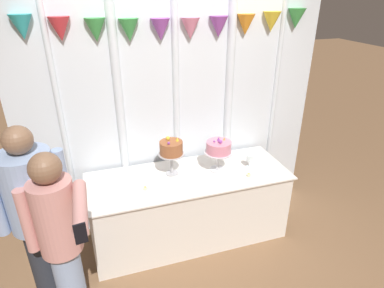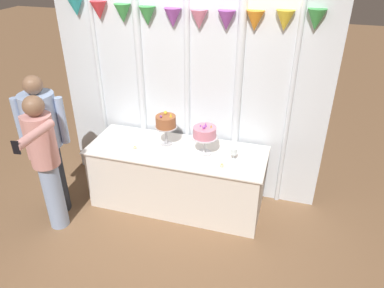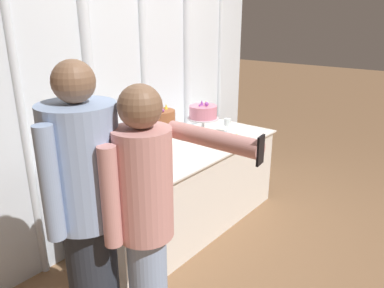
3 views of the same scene
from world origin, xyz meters
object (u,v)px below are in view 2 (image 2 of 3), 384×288
object	(u,v)px
guest_girl_blue_dress	(45,158)
cake_table	(177,177)
tealight_far_left	(135,148)
guest_man_dark_suit	(46,143)
cake_display_nearleft	(166,123)
tealight_near_left	(222,166)
wine_glass	(234,152)
cake_display_nearright	(205,133)

from	to	relation	value
guest_girl_blue_dress	cake_table	bearing A→B (deg)	32.91
tealight_far_left	guest_man_dark_suit	bearing A→B (deg)	-155.46
cake_table	cake_display_nearleft	bearing A→B (deg)	149.58
cake_table	tealight_far_left	distance (m)	0.61
cake_table	guest_man_dark_suit	size ratio (longest dim) A/B	1.22
cake_table	tealight_near_left	xyz separation A→B (m)	(0.56, -0.19, 0.39)
cake_display_nearleft	guest_girl_blue_dress	bearing A→B (deg)	-140.24
tealight_near_left	guest_girl_blue_dress	distance (m)	1.81
cake_table	wine_glass	world-z (taller)	wine_glass
cake_display_nearleft	tealight_far_left	world-z (taller)	cake_display_nearleft
tealight_far_left	guest_man_dark_suit	distance (m)	0.95
cake_table	tealight_far_left	xyz separation A→B (m)	(-0.46, -0.11, 0.38)
cake_table	guest_man_dark_suit	distance (m)	1.50
guest_man_dark_suit	cake_display_nearleft	bearing A→B (deg)	26.69
wine_glass	guest_man_dark_suit	size ratio (longest dim) A/B	0.08
tealight_near_left	guest_girl_blue_dress	size ratio (longest dim) A/B	0.03
wine_glass	tealight_near_left	bearing A→B (deg)	-118.03
cake_display_nearleft	wine_glass	xyz separation A→B (m)	(0.80, -0.11, -0.18)
cake_table	guest_girl_blue_dress	xyz separation A→B (m)	(-1.15, -0.75, 0.50)
cake_display_nearright	tealight_near_left	distance (m)	0.40
guest_man_dark_suit	cake_table	bearing A→B (deg)	20.73
wine_glass	guest_man_dark_suit	xyz separation A→B (m)	(-1.97, -0.47, 0.05)
wine_glass	tealight_far_left	size ratio (longest dim) A/B	3.33
wine_glass	tealight_far_left	bearing A→B (deg)	-175.80
cake_display_nearright	guest_man_dark_suit	bearing A→B (deg)	-162.53
tealight_far_left	guest_man_dark_suit	xyz separation A→B (m)	(-0.86, -0.39, 0.14)
cake_display_nearleft	guest_man_dark_suit	bearing A→B (deg)	-153.31
cake_display_nearleft	cake_display_nearright	xyz separation A→B (m)	(0.47, -0.07, -0.03)
cake_display_nearright	tealight_near_left	world-z (taller)	cake_display_nearright
cake_display_nearright	cake_table	bearing A→B (deg)	-177.11
guest_man_dark_suit	guest_girl_blue_dress	world-z (taller)	guest_man_dark_suit
cake_display_nearright	tealight_far_left	distance (m)	0.82
cake_display_nearleft	tealight_far_left	bearing A→B (deg)	-147.74
cake_display_nearright	cake_display_nearleft	bearing A→B (deg)	171.22
guest_girl_blue_dress	guest_man_dark_suit	bearing A→B (deg)	123.35
cake_table	wine_glass	xyz separation A→B (m)	(0.65, -0.02, 0.47)
cake_table	wine_glass	bearing A→B (deg)	-2.17
guest_man_dark_suit	cake_display_nearright	bearing A→B (deg)	17.47
cake_display_nearleft	wine_glass	bearing A→B (deg)	-8.02
cake_table	cake_display_nearleft	world-z (taller)	cake_display_nearleft
cake_table	guest_man_dark_suit	world-z (taller)	guest_man_dark_suit
cake_table	tealight_near_left	distance (m)	0.71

